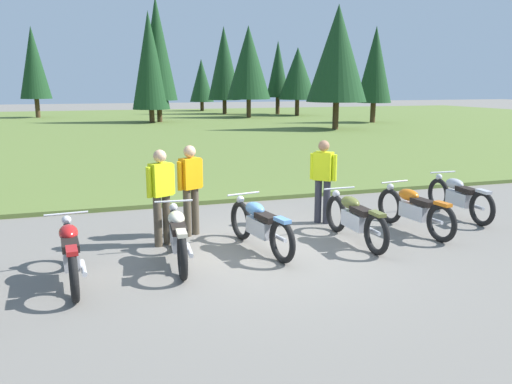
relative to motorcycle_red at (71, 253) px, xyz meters
name	(u,v)px	position (x,y,z in m)	size (l,w,h in m)	color
ground_plane	(267,252)	(3.05, 0.43, -0.44)	(140.00, 140.00, 0.00)	slate
grass_moorland	(138,127)	(3.05, 26.04, -0.39)	(80.00, 44.00, 0.10)	#5B7033
forest_treeline	(126,60)	(2.87, 31.33, 4.00)	(40.27, 26.52, 8.66)	#47331E
motorcycle_red	(71,253)	(0.00, 0.00, 0.00)	(0.62, 2.10, 0.88)	black
motorcycle_cream	(178,236)	(1.56, 0.34, 0.00)	(0.62, 2.10, 0.88)	black
motorcycle_sky_blue	(260,225)	(2.97, 0.56, 0.00)	(0.71, 2.08, 0.88)	black
motorcycle_olive	(355,218)	(4.69, 0.47, 0.00)	(0.62, 2.10, 0.88)	black
motorcycle_orange	(414,209)	(6.07, 0.72, 0.00)	(0.62, 2.10, 0.88)	black
motorcycle_silver	(459,197)	(7.62, 1.38, 0.00)	(0.62, 2.10, 0.88)	black
rider_with_back_turned	(191,185)	(2.03, 1.76, 0.51)	(0.50, 0.36, 1.67)	#4C4233
rider_checking_bike	(161,192)	(1.44, 1.31, 0.51)	(0.50, 0.35, 1.67)	#4C4233
rider_near_row_end	(323,177)	(4.69, 1.81, 0.51)	(0.42, 0.41, 1.67)	#2D2D38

